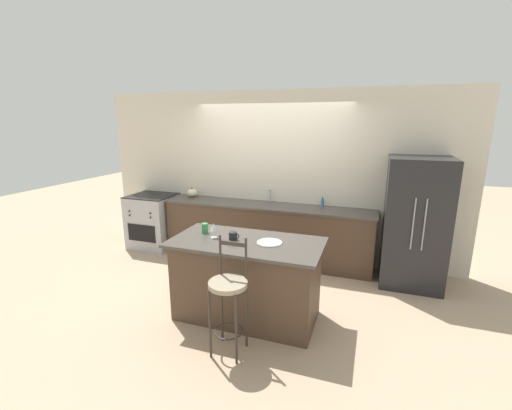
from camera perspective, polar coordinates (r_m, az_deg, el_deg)
ground_plane at (r=5.45m, az=0.54°, el=-10.32°), size 18.00×18.00×0.00m
wall_back at (r=5.64m, az=2.66°, el=4.87°), size 6.00×0.07×2.70m
back_counter at (r=5.58m, az=1.70°, el=-4.55°), size 3.39×0.62×0.93m
sink_faucet at (r=5.59m, az=2.31°, el=1.88°), size 0.02×0.13×0.22m
kitchen_island at (r=4.01m, az=-1.58°, el=-12.25°), size 1.70×0.86×0.93m
refrigerator at (r=5.14m, az=24.96°, el=-2.63°), size 0.80×0.80×1.77m
oven_range at (r=6.44m, az=-16.71°, el=-2.55°), size 0.76×0.72×0.95m
bar_stool_near at (r=3.39m, az=-4.61°, el=-14.70°), size 0.37×0.37×1.17m
dinner_plate at (r=3.76m, az=2.27°, el=-6.24°), size 0.28×0.28×0.02m
wine_glass at (r=3.92m, az=-7.06°, el=-3.73°), size 0.08×0.08×0.17m
coffee_mug at (r=3.87m, az=-3.83°, el=-5.14°), size 0.13×0.10×0.09m
tumbler_cup at (r=4.13m, az=-8.54°, el=-3.82°), size 0.07×0.07×0.11m
pumpkin_decoration at (r=6.10m, az=-10.62°, el=2.02°), size 0.18×0.18×0.16m
soap_bottle at (r=5.41m, az=11.03°, el=0.40°), size 0.05×0.05×0.15m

